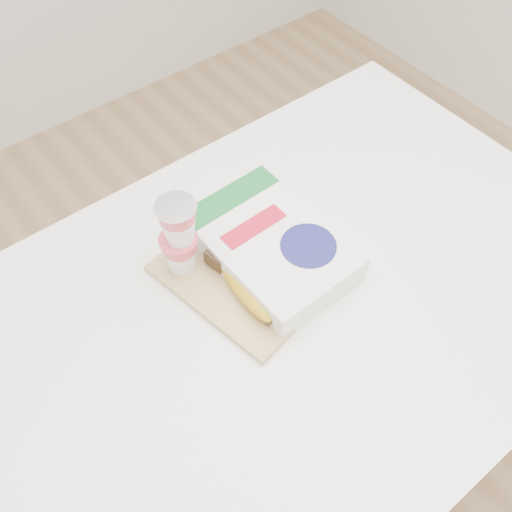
{
  "coord_description": "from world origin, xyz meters",
  "views": [
    {
      "loc": [
        -0.42,
        -0.43,
        1.93
      ],
      "look_at": [
        -0.01,
        0.09,
        1.05
      ],
      "focal_mm": 40.0,
      "sensor_mm": 36.0,
      "label": 1
    }
  ],
  "objects": [
    {
      "name": "yogurt_stack",
      "position": [
        -0.13,
        0.17,
        1.12
      ],
      "size": [
        0.08,
        0.08,
        0.18
      ],
      "color": "white",
      "rests_on": "cutting_board"
    },
    {
      "name": "bananas",
      "position": [
        -0.05,
        0.06,
        1.05
      ],
      "size": [
        0.15,
        0.21,
        0.07
      ],
      "color": "#382816",
      "rests_on": "cutting_board"
    },
    {
      "name": "room",
      "position": [
        0.0,
        0.0,
        1.35
      ],
      "size": [
        4.0,
        4.0,
        4.0
      ],
      "color": "tan",
      "rests_on": "ground"
    },
    {
      "name": "table",
      "position": [
        0.0,
        0.0,
        0.5
      ],
      "size": [
        1.34,
        0.89,
        1.01
      ],
      "primitive_type": "cube",
      "color": "white",
      "rests_on": "ground"
    },
    {
      "name": "cereal_box",
      "position": [
        0.03,
        0.1,
        1.04
      ],
      "size": [
        0.22,
        0.33,
        0.07
      ],
      "rotation": [
        0.0,
        0.0,
        0.02
      ],
      "color": "white",
      "rests_on": "table"
    },
    {
      "name": "cutting_board",
      "position": [
        -0.05,
        0.09,
        1.01
      ],
      "size": [
        0.28,
        0.35,
        0.02
      ],
      "primitive_type": "cube",
      "rotation": [
        0.0,
        0.0,
        0.18
      ],
      "color": "tan",
      "rests_on": "table"
    }
  ]
}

